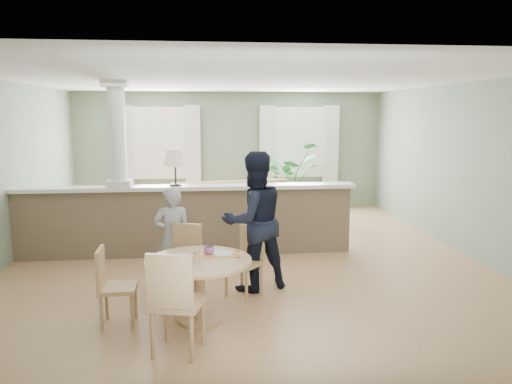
{
  "coord_description": "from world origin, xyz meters",
  "views": [
    {
      "loc": [
        -0.62,
        -7.52,
        2.22
      ],
      "look_at": [
        0.07,
        -1.0,
        1.18
      ],
      "focal_mm": 35.0,
      "sensor_mm": 36.0,
      "label": 1
    }
  ],
  "objects": [
    {
      "name": "ground",
      "position": [
        0.0,
        0.0,
        0.0
      ],
      "size": [
        8.0,
        8.0,
        0.0
      ],
      "primitive_type": "plane",
      "color": "tan",
      "rests_on": "ground"
    },
    {
      "name": "room_shell",
      "position": [
        -0.03,
        0.63,
        1.81
      ],
      "size": [
        7.02,
        8.02,
        2.71
      ],
      "color": "gray",
      "rests_on": "ground"
    },
    {
      "name": "pony_wall",
      "position": [
        -0.99,
        0.2,
        0.71
      ],
      "size": [
        5.32,
        0.38,
        2.7
      ],
      "color": "brown",
      "rests_on": "ground"
    },
    {
      "name": "sofa",
      "position": [
        0.01,
        1.81,
        0.45
      ],
      "size": [
        3.28,
        1.79,
        0.91
      ],
      "primitive_type": "imported",
      "rotation": [
        0.0,
        0.0,
        0.19
      ],
      "color": "#7F6145",
      "rests_on": "ground"
    },
    {
      "name": "houseplant",
      "position": [
        1.26,
        3.18,
        0.8
      ],
      "size": [
        1.9,
        1.9,
        1.6
      ],
      "primitive_type": "imported",
      "rotation": [
        0.0,
        0.0,
        0.82
      ],
      "color": "#255C25",
      "rests_on": "ground"
    },
    {
      "name": "dining_table",
      "position": [
        -0.69,
        -2.36,
        0.55
      ],
      "size": [
        1.13,
        1.13,
        0.78
      ],
      "rotation": [
        0.0,
        0.0,
        0.3
      ],
      "color": "tan",
      "rests_on": "ground"
    },
    {
      "name": "chair_far_boy",
      "position": [
        -0.87,
        -1.59,
        0.49
      ],
      "size": [
        0.51,
        0.51,
        0.88
      ],
      "rotation": [
        0.0,
        0.0,
        -0.35
      ],
      "color": "tan",
      "rests_on": "ground"
    },
    {
      "name": "chair_far_man",
      "position": [
        -0.1,
        -1.61,
        0.46
      ],
      "size": [
        0.54,
        0.54,
        0.84
      ],
      "rotation": [
        0.0,
        0.0,
        -0.74
      ],
      "color": "tan",
      "rests_on": "ground"
    },
    {
      "name": "chair_near",
      "position": [
        -0.9,
        -3.14,
        0.55
      ],
      "size": [
        0.56,
        0.56,
        1.0
      ],
      "rotation": [
        0.0,
        0.0,
        2.86
      ],
      "color": "tan",
      "rests_on": "ground"
    },
    {
      "name": "chair_side",
      "position": [
        -1.6,
        -2.39,
        0.46
      ],
      "size": [
        0.39,
        0.39,
        0.84
      ],
      "rotation": [
        0.0,
        0.0,
        1.59
      ],
      "color": "tan",
      "rests_on": "ground"
    },
    {
      "name": "child_person",
      "position": [
        -1.03,
        -1.27,
        0.66
      ],
      "size": [
        0.5,
        0.34,
        1.31
      ],
      "primitive_type": "imported",
      "rotation": [
        0.0,
        0.0,
        3.19
      ],
      "color": "gray",
      "rests_on": "ground"
    },
    {
      "name": "man_person",
      "position": [
        0.0,
        -1.42,
        0.88
      ],
      "size": [
        1.04,
        0.93,
        1.76
      ],
      "primitive_type": "imported",
      "rotation": [
        0.0,
        0.0,
        3.52
      ],
      "color": "black",
      "rests_on": "ground"
    }
  ]
}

